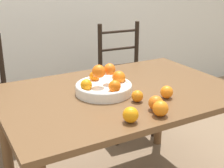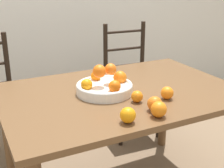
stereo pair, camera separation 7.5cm
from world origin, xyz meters
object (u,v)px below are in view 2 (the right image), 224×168
(orange_loose_4, at_px, (159,109))
(chair_right, at_px, (130,84))
(fruit_bowl, at_px, (105,86))
(orange_loose_0, at_px, (138,96))
(orange_loose_1, at_px, (128,115))
(orange_loose_2, at_px, (155,104))
(orange_loose_3, at_px, (167,93))

(orange_loose_4, xyz_separation_m, chair_right, (0.52, 1.19, -0.34))
(fruit_bowl, distance_m, orange_loose_0, 0.23)
(orange_loose_4, bearing_deg, orange_loose_1, 175.47)
(orange_loose_1, bearing_deg, fruit_bowl, 80.40)
(orange_loose_2, height_order, chair_right, chair_right)
(orange_loose_2, height_order, orange_loose_3, orange_loose_2)
(fruit_bowl, xyz_separation_m, orange_loose_3, (0.28, -0.25, -0.01))
(orange_loose_0, relative_size, orange_loose_3, 0.90)
(orange_loose_1, bearing_deg, orange_loose_0, 48.67)
(fruit_bowl, xyz_separation_m, orange_loose_2, (0.13, -0.35, -0.01))
(fruit_bowl, height_order, orange_loose_2, fruit_bowl)
(orange_loose_4, relative_size, chair_right, 0.08)
(orange_loose_1, height_order, orange_loose_4, orange_loose_4)
(orange_loose_2, bearing_deg, fruit_bowl, 109.77)
(orange_loose_1, distance_m, orange_loose_2, 0.20)
(orange_loose_0, height_order, orange_loose_4, orange_loose_4)
(orange_loose_2, bearing_deg, orange_loose_1, -163.54)
(orange_loose_4, distance_m, chair_right, 1.34)
(orange_loose_4, bearing_deg, orange_loose_3, 44.09)
(orange_loose_0, xyz_separation_m, orange_loose_3, (0.17, -0.04, 0.00))
(fruit_bowl, relative_size, orange_loose_0, 5.08)
(fruit_bowl, bearing_deg, orange_loose_2, -70.23)
(fruit_bowl, height_order, chair_right, chair_right)
(orange_loose_1, xyz_separation_m, chair_right, (0.69, 1.17, -0.33))
(fruit_bowl, distance_m, orange_loose_4, 0.43)
(orange_loose_2, height_order, orange_loose_4, orange_loose_4)
(orange_loose_0, relative_size, chair_right, 0.07)
(orange_loose_4, bearing_deg, chair_right, 66.42)
(orange_loose_0, bearing_deg, fruit_bowl, 116.98)
(fruit_bowl, height_order, orange_loose_4, fruit_bowl)
(fruit_bowl, height_order, orange_loose_3, fruit_bowl)
(chair_right, bearing_deg, orange_loose_2, -109.52)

